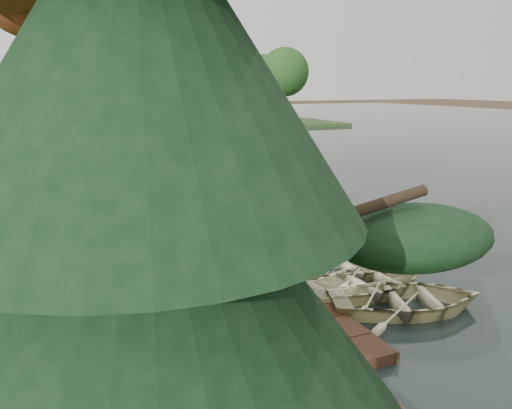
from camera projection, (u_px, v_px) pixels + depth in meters
name	position (u px, v px, depth m)	size (l,w,h in m)	color
ground	(268.00, 247.00, 17.64)	(300.00, 300.00, 0.00)	#3D2F1D
water	(465.00, 145.00, 47.19)	(130.00, 200.00, 0.05)	black
boardwalk	(226.00, 249.00, 16.98)	(1.60, 16.00, 0.30)	#352014
peninsula	(161.00, 127.00, 65.22)	(50.00, 14.00, 0.45)	#2C431D
far_trees	(133.00, 78.00, 62.47)	(45.60, 5.60, 8.80)	black
bridge	(113.00, 79.00, 127.61)	(95.90, 4.00, 8.60)	#A5A5A0
building_a	(163.00, 74.00, 151.89)	(10.00, 8.00, 18.00)	#A5A5A0
building_b	(39.00, 84.00, 143.33)	(8.00, 8.00, 12.00)	#A5A5A0
rowboat_0	(407.00, 296.00, 12.45)	(2.78, 3.89, 0.81)	#C5C18E
rowboat_1	(370.00, 280.00, 13.52)	(2.66, 3.73, 0.77)	#C5C18E
rowboat_2	(357.00, 263.00, 14.85)	(2.56, 3.58, 0.74)	#C5C18E
rowboat_3	(323.00, 247.00, 16.33)	(2.55, 3.57, 0.74)	#C5C18E
rowboat_4	(300.00, 240.00, 17.21)	(2.17, 3.04, 0.63)	#2C6F7B
rowboat_5	(289.00, 226.00, 18.61)	(2.87, 4.02, 0.83)	#C5C18E
rowboat_6	(269.00, 221.00, 19.70)	(2.22, 3.11, 0.65)	#C5C18E
rowboat_7	(257.00, 212.00, 20.90)	(2.35, 3.29, 0.68)	#C5C18E
rowboat_8	(240.00, 202.00, 22.47)	(2.72, 3.80, 0.79)	#C5C18E
rowboat_9	(234.00, 198.00, 23.63)	(2.17, 3.04, 0.63)	#C5C18E
stored_rowboat	(104.00, 193.00, 23.55)	(2.21, 3.10, 0.64)	#C5C18E
pine_tree	(146.00, 155.00, 3.28)	(3.80, 3.80, 7.90)	black
reeds_0	(231.00, 262.00, 13.60)	(0.60, 0.60, 1.15)	#3F661E
reeds_1	(114.00, 234.00, 16.37)	(0.60, 0.60, 1.06)	#3F661E
reeds_2	(154.00, 222.00, 17.93)	(0.60, 0.60, 0.95)	#3F661E
reeds_3	(132.00, 188.00, 24.17)	(0.60, 0.60, 0.88)	#3F661E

